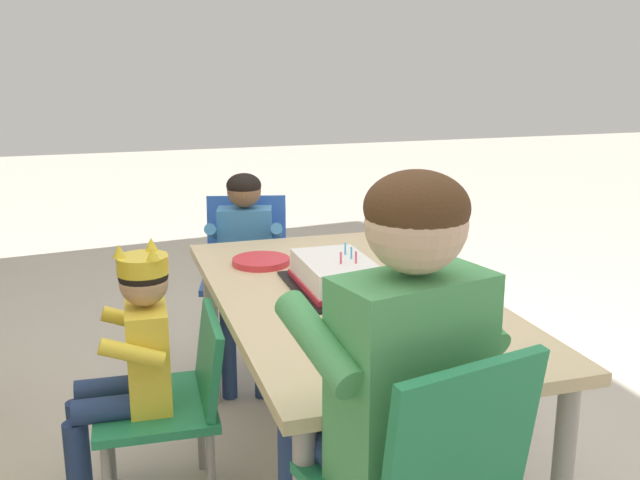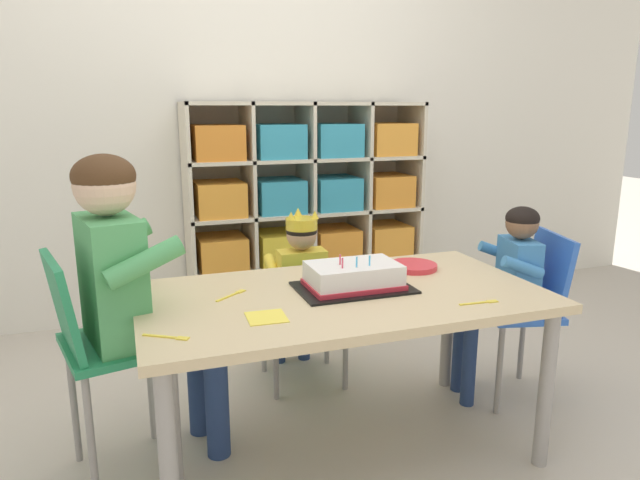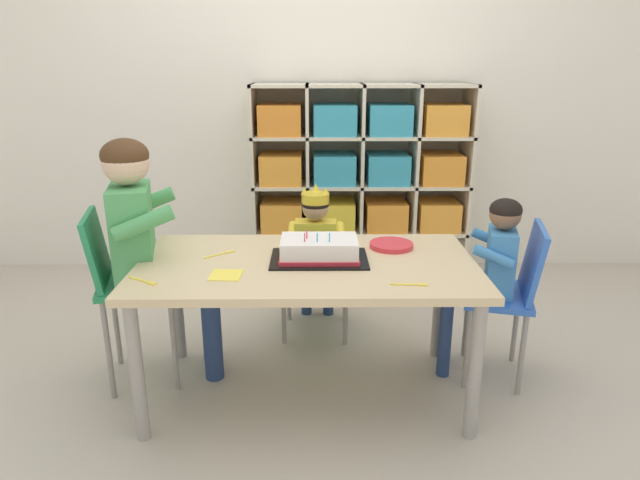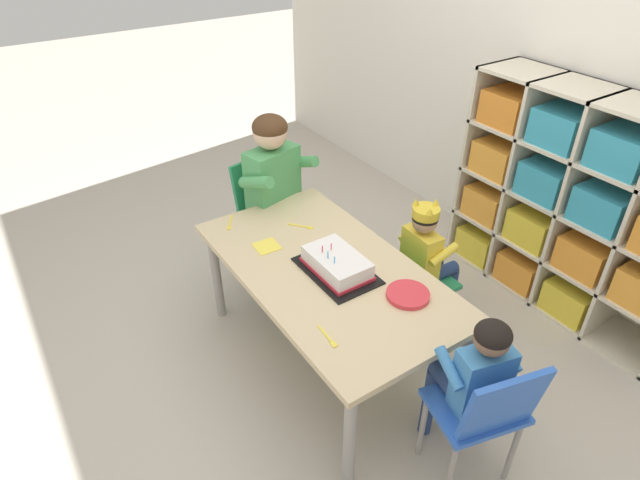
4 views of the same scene
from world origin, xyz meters
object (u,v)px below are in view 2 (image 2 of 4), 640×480
birthday_cake_on_tray (353,278)px  paper_plate_stack (413,266)px  guest_at_table_side (506,278)px  fork_at_table_front_edge (481,302)px  fork_near_child_seat (233,295)px  classroom_chair_adult_side (99,342)px  classroom_chair_guest_side (528,300)px  child_with_crown (300,275)px  activity_table (342,309)px  classroom_chair_blue (306,314)px  fork_beside_plate_stack (169,337)px  adult_helper_seated (133,278)px

birthday_cake_on_tray → paper_plate_stack: bearing=26.1°
guest_at_table_side → fork_at_table_front_edge: 0.58m
guest_at_table_side → fork_near_child_seat: bearing=-73.0°
classroom_chair_adult_side → fork_at_table_front_edge: 1.25m
classroom_chair_guest_side → child_with_crown: bearing=-105.9°
activity_table → paper_plate_stack: size_ratio=7.23×
classroom_chair_adult_side → classroom_chair_guest_side: bearing=-103.1°
guest_at_table_side → activity_table: bearing=-65.1°
fork_at_table_front_edge → classroom_chair_blue: bearing=-62.1°
classroom_chair_adult_side → fork_near_child_seat: bearing=-107.0°
child_with_crown → classroom_chair_adult_side: 0.97m
classroom_chair_blue → fork_beside_plate_stack: fork_beside_plate_stack is taller
fork_beside_plate_stack → adult_helper_seated: bearing=-45.8°
classroom_chair_blue → adult_helper_seated: adult_helper_seated is taller
classroom_chair_blue → classroom_chair_adult_side: classroom_chair_adult_side is taller
classroom_chair_blue → birthday_cake_on_tray: (0.02, -0.49, 0.31)m
fork_near_child_seat → fork_at_table_front_edge: same height
fork_beside_plate_stack → guest_at_table_side: bearing=-133.7°
guest_at_table_side → fork_beside_plate_stack: guest_at_table_side is taller
paper_plate_stack → classroom_chair_guest_side: bearing=-5.9°
activity_table → birthday_cake_on_tray: size_ratio=3.47×
activity_table → fork_near_child_seat: bearing=165.7°
classroom_chair_guest_side → guest_at_table_side: bearing=-90.0°
fork_beside_plate_stack → classroom_chair_adult_side: bearing=-27.4°
child_with_crown → guest_at_table_side: bearing=150.8°
classroom_chair_guest_side → fork_near_child_seat: classroom_chair_guest_side is taller
child_with_crown → guest_at_table_side: (0.76, -0.47, 0.05)m
activity_table → child_with_crown: child_with_crown is taller
fork_beside_plate_stack → activity_table: bearing=-128.8°
classroom_chair_adult_side → fork_beside_plate_stack: classroom_chair_adult_side is taller
birthday_cake_on_tray → activity_table: bearing=-154.4°
guest_at_table_side → fork_near_child_seat: guest_at_table_side is taller
classroom_chair_guest_side → paper_plate_stack: 0.56m
fork_beside_plate_stack → birthday_cake_on_tray: bearing=-128.3°
fork_at_table_front_edge → classroom_chair_guest_side: bearing=-140.2°
activity_table → classroom_chair_adult_side: 0.81m
child_with_crown → classroom_chair_guest_side: child_with_crown is taller
adult_helper_seated → fork_at_table_front_edge: size_ratio=7.91×
child_with_crown → fork_at_table_front_edge: child_with_crown is taller
classroom_chair_adult_side → classroom_chair_guest_side: classroom_chair_adult_side is taller
guest_at_table_side → fork_beside_plate_stack: 1.44m
paper_plate_stack → fork_beside_plate_stack: (-0.97, -0.39, -0.01)m
fork_near_child_seat → adult_helper_seated: bearing=-48.8°
activity_table → paper_plate_stack: bearing=26.0°
classroom_chair_blue → paper_plate_stack: paper_plate_stack is taller
classroom_chair_adult_side → guest_at_table_side: (1.59, 0.03, 0.05)m
activity_table → classroom_chair_adult_side: bearing=171.4°
birthday_cake_on_tray → fork_beside_plate_stack: birthday_cake_on_tray is taller
activity_table → adult_helper_seated: bearing=167.6°
adult_helper_seated → classroom_chair_guest_side: adult_helper_seated is taller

